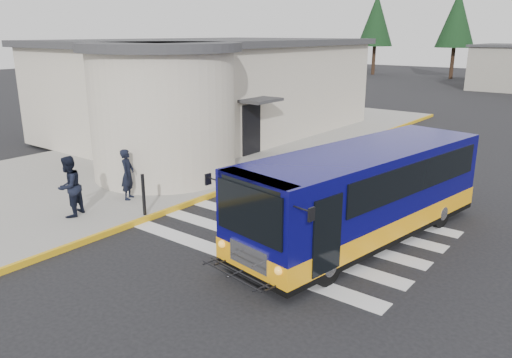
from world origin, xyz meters
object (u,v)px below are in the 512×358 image
Objects in this scene: transit_bus at (362,197)px; bollard at (144,195)px; pedestrian_b at (69,187)px; pedestrian_a at (128,174)px.

bollard is (-5.63, -2.60, -0.40)m from transit_bus.
pedestrian_a is at bearing 155.38° from pedestrian_b.
transit_bus is at bearing -107.14° from pedestrian_a.
bollard is at bearing -145.93° from transit_bus.
transit_bus is 4.98× the size of pedestrian_b.
transit_bus reaches higher than pedestrian_b.
pedestrian_b is (-7.24, -3.96, -0.13)m from transit_bus.
pedestrian_b is (-0.05, -2.03, 0.08)m from pedestrian_a.
transit_bus is 7.45m from pedestrian_a.
pedestrian_a is (-7.19, -1.93, -0.20)m from transit_bus.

